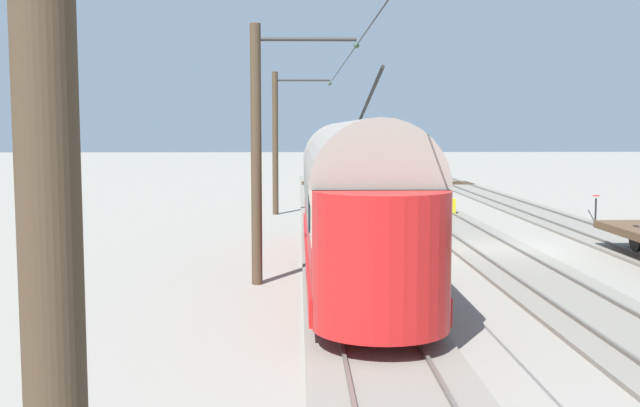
% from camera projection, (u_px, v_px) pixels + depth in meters
% --- Properties ---
extents(ground_plane, '(220.00, 220.00, 0.00)m').
position_uv_depth(ground_plane, '(491.00, 250.00, 25.83)').
color(ground_plane, gray).
extents(track_streetcar_siding, '(2.80, 80.00, 0.18)m').
position_uv_depth(track_streetcar_siding, '(633.00, 247.00, 26.28)').
color(track_streetcar_siding, slate).
rests_on(track_streetcar_siding, ground).
extents(track_adjacent_siding, '(2.80, 80.00, 0.18)m').
position_uv_depth(track_adjacent_siding, '(489.00, 247.00, 26.13)').
color(track_adjacent_siding, slate).
rests_on(track_adjacent_siding, ground).
extents(track_third_siding, '(2.80, 80.00, 0.18)m').
position_uv_depth(track_third_siding, '(343.00, 248.00, 25.99)').
color(track_third_siding, slate).
rests_on(track_third_siding, ground).
extents(vintage_streetcar, '(2.65, 16.89, 5.05)m').
position_uv_depth(vintage_streetcar, '(353.00, 196.00, 21.09)').
color(vintage_streetcar, red).
rests_on(vintage_streetcar, ground).
extents(catenary_pole_foreground, '(2.83, 0.28, 6.78)m').
position_uv_depth(catenary_pole_foreground, '(277.00, 140.00, 36.42)').
color(catenary_pole_foreground, '#423323').
rests_on(catenary_pole_foreground, ground).
extents(catenary_pole_mid_near, '(2.83, 0.28, 6.78)m').
position_uv_depth(catenary_pole_mid_near, '(259.00, 150.00, 19.90)').
color(catenary_pole_mid_near, '#423323').
rests_on(catenary_pole_mid_near, ground).
extents(catenary_pole_mid_far, '(2.83, 0.28, 6.78)m').
position_uv_depth(catenary_pole_mid_far, '(69.00, 251.00, 3.38)').
color(catenary_pole_mid_far, '#423323').
rests_on(catenary_pole_mid_far, ground).
extents(switch_stand, '(0.50, 0.30, 1.24)m').
position_uv_depth(switch_stand, '(595.00, 208.00, 33.03)').
color(switch_stand, black).
rests_on(switch_stand, ground).
extents(track_end_bumper, '(1.80, 0.60, 0.80)m').
position_uv_depth(track_end_bumper, '(436.00, 207.00, 36.26)').
color(track_end_bumper, '#B2A519').
rests_on(track_end_bumper, ground).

